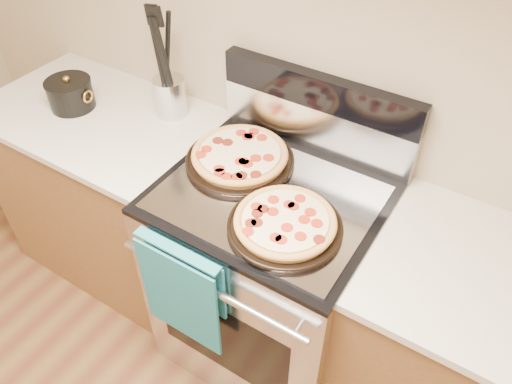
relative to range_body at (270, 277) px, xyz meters
The scene contains 16 objects.
wall_back 0.97m from the range_body, 90.00° to the left, with size 4.00×4.00×0.00m, color tan.
range_body is the anchor object (origin of this frame).
oven_window 0.34m from the range_body, 90.00° to the right, with size 0.56×0.01×0.40m, color black.
cooktop 0.46m from the range_body, ahead, with size 0.76×0.68×0.02m, color black.
backsplash_lower 0.64m from the range_body, 90.00° to the left, with size 0.76×0.06×0.18m, color silver.
backsplash_upper 0.77m from the range_body, 90.00° to the left, with size 0.76×0.06×0.12m, color black.
oven_handle 0.51m from the range_body, 90.00° to the right, with size 0.03×0.03×0.70m, color silver.
dish_towel 0.47m from the range_body, 107.74° to the right, with size 0.32×0.05×0.42m, color #197D6E, non-canonical shape.
foil_sheet 0.47m from the range_body, 90.00° to the right, with size 0.70×0.55×0.01m, color gray.
cabinet_left 0.88m from the range_body, behind, with size 1.00×0.62×0.88m, color brown.
countertop_left 0.99m from the range_body, behind, with size 1.02×0.64×0.03m, color beige.
cabinet_right 0.88m from the range_body, ahead, with size 1.00×0.62×0.88m, color brown.
pepperoni_pizza_back 0.54m from the range_body, 158.75° to the left, with size 0.39×0.39×0.05m, color #BC8139, non-canonical shape.
pepperoni_pizza_front 0.53m from the range_body, 46.41° to the right, with size 0.36×0.36×0.05m, color #BC8139, non-canonical shape.
utensil_crock 0.84m from the range_body, 161.47° to the left, with size 0.13×0.13×0.16m, color silver.
saucepan 1.12m from the range_body, behind, with size 0.18×0.18×0.11m, color black.
Camera 1 is at (0.62, 0.56, 2.08)m, focal length 35.00 mm.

